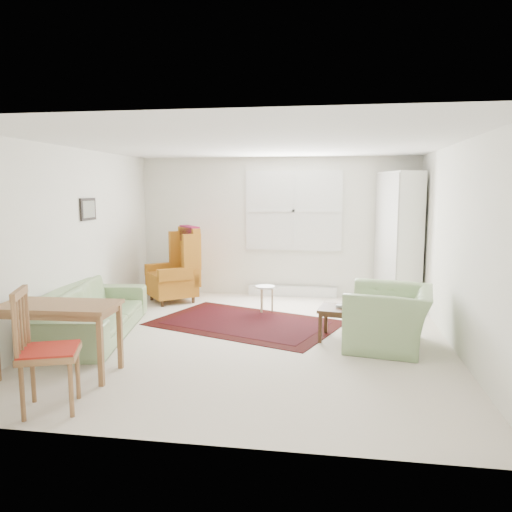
# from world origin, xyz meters

# --- Properties ---
(room) EXTENTS (5.04, 5.54, 2.51)m
(room) POSITION_xyz_m (0.02, 0.21, 1.26)
(room) COLOR beige
(room) RESTS_ON ground
(rug) EXTENTS (2.98, 2.45, 0.03)m
(rug) POSITION_xyz_m (-0.22, 0.72, 0.01)
(rug) COLOR black
(rug) RESTS_ON ground
(sofa) EXTENTS (1.28, 2.43, 0.93)m
(sofa) POSITION_xyz_m (-2.10, -0.16, 0.47)
(sofa) COLOR #84A26C
(sofa) RESTS_ON ground
(armchair) EXTENTS (1.18, 1.30, 0.89)m
(armchair) POSITION_xyz_m (1.72, -0.06, 0.44)
(armchair) COLOR #84A26C
(armchair) RESTS_ON ground
(wingback_chair) EXTENTS (1.09, 1.09, 1.31)m
(wingback_chair) POSITION_xyz_m (-1.73, 1.92, 0.65)
(wingback_chair) COLOR #BC721C
(wingback_chair) RESTS_ON ground
(coffee_table) EXTENTS (0.59, 0.59, 0.43)m
(coffee_table) POSITION_xyz_m (1.13, 0.15, 0.21)
(coffee_table) COLOR #3E2413
(coffee_table) RESTS_ON ground
(stool) EXTENTS (0.34, 0.34, 0.42)m
(stool) POSITION_xyz_m (-0.03, 1.44, 0.21)
(stool) COLOR white
(stool) RESTS_ON ground
(cabinet) EXTENTS (0.73, 0.99, 2.22)m
(cabinet) POSITION_xyz_m (2.10, 2.35, 1.11)
(cabinet) COLOR white
(cabinet) RESTS_ON ground
(desk) EXTENTS (1.23, 0.65, 0.76)m
(desk) POSITION_xyz_m (-1.79, -1.56, 0.38)
(desk) COLOR olive
(desk) RESTS_ON ground
(desk_chair) EXTENTS (0.62, 0.62, 1.10)m
(desk_chair) POSITION_xyz_m (-1.41, -2.35, 0.55)
(desk_chair) COLOR olive
(desk_chair) RESTS_ON ground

